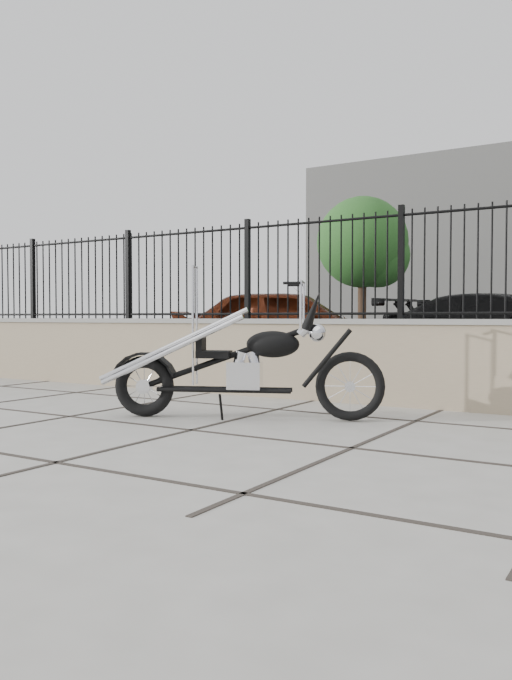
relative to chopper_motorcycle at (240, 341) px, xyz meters
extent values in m
plane|color=#99968E|center=(-0.01, -0.77, -0.75)|extent=(90.00, 90.00, 0.00)
plane|color=black|center=(-0.01, 11.73, -0.75)|extent=(30.00, 30.00, 0.00)
cube|color=gray|center=(-0.01, 1.73, -0.27)|extent=(14.00, 0.36, 0.96)
cube|color=black|center=(-0.01, 1.73, 0.81)|extent=(14.00, 0.08, 1.20)
imported|color=#46180A|center=(-2.63, 5.83, 0.02)|extent=(4.90, 3.29, 1.55)
imported|color=black|center=(1.12, 7.18, -0.04)|extent=(5.20, 3.08, 1.41)
cylinder|color=#0C20BE|center=(-1.36, 3.85, -0.28)|extent=(0.14, 0.14, 0.95)
cylinder|color=#382619|center=(-5.35, 15.98, 0.71)|extent=(0.29, 0.29, 2.92)
sphere|color=#235720|center=(-5.35, 15.98, 2.95)|extent=(3.11, 3.11, 3.11)
camera|label=1|loc=(3.45, -5.33, 0.23)|focal=35.00mm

